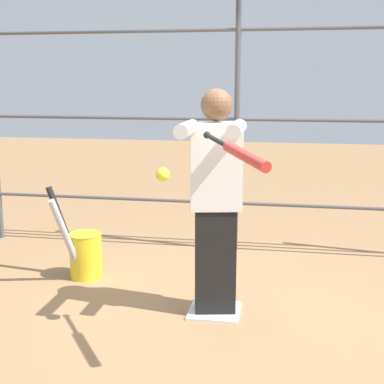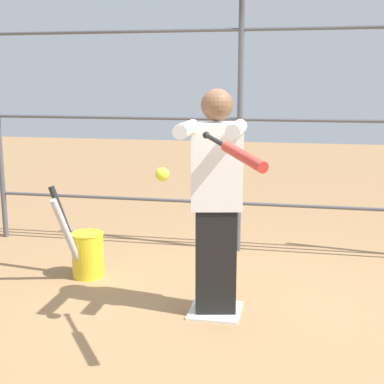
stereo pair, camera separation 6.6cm
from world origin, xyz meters
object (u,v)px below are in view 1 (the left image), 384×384
bat_bucket (83,252)px  softball_in_flight (163,174)px  baseball_bat_swinging (240,153)px  batter (215,196)px

bat_bucket → softball_in_flight: bearing=134.8°
baseball_bat_swinging → softball_in_flight: 0.72m
softball_in_flight → bat_bucket: size_ratio=0.11×
batter → softball_in_flight: bearing=56.7°
baseball_bat_swinging → bat_bucket: baseball_bat_swinging is taller
batter → bat_bucket: size_ratio=2.06×
batter → bat_bucket: bearing=-23.2°
batter → baseball_bat_swinging: size_ratio=2.47×
batter → softball_in_flight: batter is taller
softball_in_flight → bat_bucket: 1.72m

